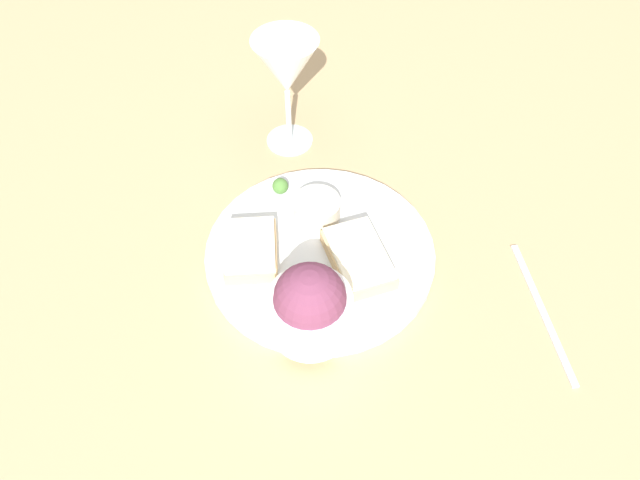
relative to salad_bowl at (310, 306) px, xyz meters
name	(u,v)px	position (x,y,z in m)	size (l,w,h in m)	color
ground_plane	(320,257)	(-0.10, 0.05, -0.06)	(4.00, 4.00, 0.00)	tan
dinner_plate	(320,253)	(-0.10, 0.05, -0.05)	(0.29, 0.29, 0.01)	silver
salad_bowl	(310,306)	(0.00, 0.00, 0.00)	(0.09, 0.09, 0.10)	white
sauce_ramekin	(317,208)	(-0.16, 0.06, -0.03)	(0.06, 0.06, 0.03)	beige
cheese_toast_near	(358,258)	(-0.07, 0.08, -0.03)	(0.10, 0.06, 0.03)	tan
cheese_toast_far	(251,250)	(-0.12, -0.04, -0.03)	(0.10, 0.08, 0.03)	tan
wine_glass	(286,70)	(-0.32, 0.07, 0.07)	(0.09, 0.09, 0.17)	silver
garnish	(280,186)	(-0.21, 0.03, -0.03)	(0.02, 0.02, 0.02)	#477533
fork	(543,310)	(0.06, 0.27, -0.05)	(0.20, 0.04, 0.01)	silver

